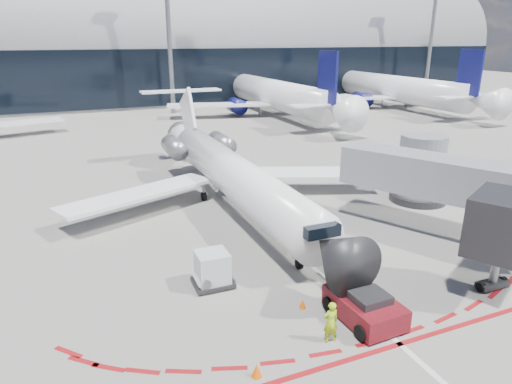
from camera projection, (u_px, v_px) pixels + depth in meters
name	position (u px, v px, depth m)	size (l,w,h in m)	color
ground	(274.00, 233.00, 27.63)	(260.00, 260.00, 0.00)	slate
apron_centerline	(261.00, 221.00, 29.37)	(0.25, 40.00, 0.01)	silver
apron_stop_bar	(400.00, 344.00, 17.59)	(14.00, 0.25, 0.01)	maroon
terminal_building	(121.00, 53.00, 81.59)	(150.00, 24.15, 24.00)	gray
jet_bridge	(442.00, 180.00, 27.63)	(10.03, 15.20, 4.90)	gray
light_mast_centre	(169.00, 28.00, 67.33)	(0.70, 0.70, 25.00)	slate
light_mast_east	(432.00, 30.00, 85.70)	(0.70, 0.70, 25.00)	slate
regional_jet	(229.00, 171.00, 31.70)	(23.32, 28.75, 7.20)	white
pushback_tug	(365.00, 307.00, 18.98)	(2.35, 5.28, 1.36)	#540C13
ramp_worker	(331.00, 322.00, 17.49)	(0.64, 0.42, 1.74)	#A9DE17
uld_container	(213.00, 269.00, 21.49)	(1.86, 1.59, 1.73)	black
safety_cone_left	(257.00, 370.00, 15.84)	(0.38, 0.38, 0.53)	#F35A05
safety_cone_right	(303.00, 304.00, 19.87)	(0.31, 0.31, 0.43)	#F35A05
bg_airliner_2	(271.00, 73.00, 68.89)	(37.74, 39.96, 12.21)	white
bg_airliner_3	(393.00, 70.00, 76.46)	(37.70, 39.92, 12.20)	white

